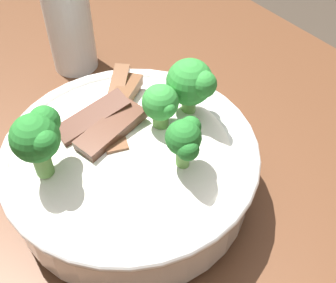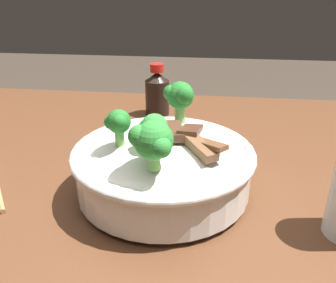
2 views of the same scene
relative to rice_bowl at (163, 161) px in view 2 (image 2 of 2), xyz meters
The scene contains 3 objects.
dining_table 0.21m from the rice_bowl, 23.31° to the right, with size 1.24×0.89×0.78m.
rice_bowl is the anchor object (origin of this frame).
soy_sauce_bottle 0.34m from the rice_bowl, 79.74° to the right, with size 0.06×0.06×0.12m.
Camera 2 is at (-0.17, 0.47, 1.06)m, focal length 36.74 mm.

